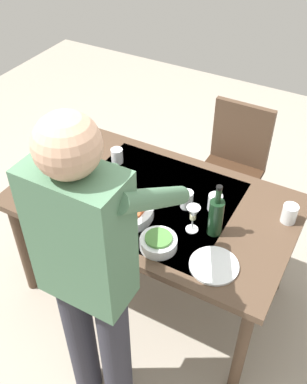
{
  "coord_description": "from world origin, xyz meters",
  "views": [
    {
      "loc": [
        -0.86,
        1.56,
        2.35
      ],
      "look_at": [
        0.0,
        0.0,
        0.81
      ],
      "focal_mm": 41.62,
      "sensor_mm": 36.0,
      "label": 1
    }
  ],
  "objects_px": {
    "water_cup_far_right": "(117,156)",
    "chair_near": "(234,161)",
    "wine_bottle": "(216,216)",
    "side_bowl_salad": "(158,242)",
    "water_cup_near_left": "(187,200)",
    "water_cup_near_right": "(289,214)",
    "dinner_plate_near": "(214,265)",
    "wine_glass_left": "(193,215)",
    "serving_bowl_pasta": "(125,210)",
    "dining_table": "(153,210)",
    "water_cup_far_left": "(215,202)",
    "person_server": "(90,272)"
  },
  "relations": [
    {
      "from": "chair_near",
      "to": "water_cup_near_right",
      "type": "xyz_separation_m",
      "value": [
        -0.51,
        0.64,
        0.28
      ]
    },
    {
      "from": "wine_bottle",
      "to": "wine_glass_left",
      "type": "relative_size",
      "value": 1.96
    },
    {
      "from": "wine_glass_left",
      "to": "serving_bowl_pasta",
      "type": "xyz_separation_m",
      "value": [
        0.35,
        0.07,
        -0.07
      ]
    },
    {
      "from": "serving_bowl_pasta",
      "to": "chair_near",
      "type": "bearing_deg",
      "value": -103.48
    },
    {
      "from": "wine_bottle",
      "to": "water_cup_far_right",
      "type": "distance_m",
      "value": 0.78
    },
    {
      "from": "person_server",
      "to": "dining_table",
      "type": "bearing_deg",
      "value": -81.99
    },
    {
      "from": "dining_table",
      "to": "wine_bottle",
      "type": "height_order",
      "value": "wine_bottle"
    },
    {
      "from": "dining_table",
      "to": "person_server",
      "type": "xyz_separation_m",
      "value": [
        -0.1,
        0.7,
        0.28
      ]
    },
    {
      "from": "dining_table",
      "to": "water_cup_far_right",
      "type": "bearing_deg",
      "value": -28.37
    },
    {
      "from": "dining_table",
      "to": "side_bowl_salad",
      "type": "xyz_separation_m",
      "value": [
        -0.19,
        0.29,
        0.11
      ]
    },
    {
      "from": "water_cup_near_left",
      "to": "dinner_plate_near",
      "type": "relative_size",
      "value": 0.43
    },
    {
      "from": "wine_bottle",
      "to": "water_cup_far_right",
      "type": "xyz_separation_m",
      "value": [
        0.73,
        -0.26,
        -0.07
      ]
    },
    {
      "from": "wine_bottle",
      "to": "water_cup_far_left",
      "type": "relative_size",
      "value": 3.16
    },
    {
      "from": "wine_bottle",
      "to": "water_cup_far_right",
      "type": "relative_size",
      "value": 3.33
    },
    {
      "from": "water_cup_far_right",
      "to": "serving_bowl_pasta",
      "type": "height_order",
      "value": "water_cup_far_right"
    },
    {
      "from": "water_cup_near_left",
      "to": "water_cup_far_left",
      "type": "bearing_deg",
      "value": -158.86
    },
    {
      "from": "wine_glass_left",
      "to": "water_cup_near_right",
      "type": "xyz_separation_m",
      "value": [
        -0.4,
        -0.29,
        -0.05
      ]
    },
    {
      "from": "dining_table",
      "to": "water_cup_far_right",
      "type": "relative_size",
      "value": 17.04
    },
    {
      "from": "dinner_plate_near",
      "to": "chair_near",
      "type": "bearing_deg",
      "value": -74.82
    },
    {
      "from": "serving_bowl_pasta",
      "to": "dinner_plate_near",
      "type": "xyz_separation_m",
      "value": [
        -0.54,
        0.09,
        -0.03
      ]
    },
    {
      "from": "wine_bottle",
      "to": "water_cup_near_right",
      "type": "relative_size",
      "value": 2.94
    },
    {
      "from": "water_cup_near_right",
      "to": "water_cup_far_left",
      "type": "relative_size",
      "value": 1.07
    },
    {
      "from": "dining_table",
      "to": "dinner_plate_near",
      "type": "relative_size",
      "value": 6.59
    },
    {
      "from": "water_cup_near_right",
      "to": "serving_bowl_pasta",
      "type": "height_order",
      "value": "water_cup_near_right"
    },
    {
      "from": "dining_table",
      "to": "wine_glass_left",
      "type": "distance_m",
      "value": 0.35
    },
    {
      "from": "dinner_plate_near",
      "to": "wine_glass_left",
      "type": "bearing_deg",
      "value": -41.08
    },
    {
      "from": "dining_table",
      "to": "dinner_plate_near",
      "type": "xyz_separation_m",
      "value": [
        -0.47,
        0.27,
        0.08
      ]
    },
    {
      "from": "water_cup_far_left",
      "to": "serving_bowl_pasta",
      "type": "xyz_separation_m",
      "value": [
        0.39,
        0.26,
        -0.01
      ]
    },
    {
      "from": "chair_near",
      "to": "wine_glass_left",
      "type": "xyz_separation_m",
      "value": [
        -0.11,
        0.93,
        0.33
      ]
    },
    {
      "from": "serving_bowl_pasta",
      "to": "wine_bottle",
      "type": "bearing_deg",
      "value": -166.69
    },
    {
      "from": "chair_near",
      "to": "person_server",
      "type": "xyz_separation_m",
      "value": [
        0.07,
        1.52,
        0.43
      ]
    },
    {
      "from": "person_server",
      "to": "water_cup_far_left",
      "type": "bearing_deg",
      "value": -105.5
    },
    {
      "from": "dining_table",
      "to": "water_cup_near_right",
      "type": "relative_size",
      "value": 15.07
    },
    {
      "from": "chair_near",
      "to": "wine_bottle",
      "type": "xyz_separation_m",
      "value": [
        -0.21,
        0.89,
        0.34
      ]
    },
    {
      "from": "water_cup_near_left",
      "to": "water_cup_near_right",
      "type": "distance_m",
      "value": 0.52
    },
    {
      "from": "water_cup_far_right",
      "to": "chair_near",
      "type": "bearing_deg",
      "value": -129.23
    },
    {
      "from": "water_cup_near_left",
      "to": "serving_bowl_pasta",
      "type": "xyz_separation_m",
      "value": [
        0.25,
        0.21,
        -0.02
      ]
    },
    {
      "from": "wine_bottle",
      "to": "side_bowl_salad",
      "type": "height_order",
      "value": "wine_bottle"
    },
    {
      "from": "water_cup_far_right",
      "to": "water_cup_near_left",
      "type": "bearing_deg",
      "value": 163.48
    },
    {
      "from": "chair_near",
      "to": "water_cup_far_right",
      "type": "height_order",
      "value": "chair_near"
    },
    {
      "from": "water_cup_far_left",
      "to": "chair_near",
      "type": "bearing_deg",
      "value": -78.67
    },
    {
      "from": "wine_glass_left",
      "to": "water_cup_far_left",
      "type": "bearing_deg",
      "value": -101.32
    },
    {
      "from": "water_cup_near_right",
      "to": "water_cup_far_right",
      "type": "relative_size",
      "value": 1.13
    },
    {
      "from": "dining_table",
      "to": "water_cup_far_left",
      "type": "xyz_separation_m",
      "value": [
        -0.32,
        -0.08,
        0.13
      ]
    },
    {
      "from": "water_cup_near_left",
      "to": "wine_glass_left",
      "type": "bearing_deg",
      "value": 124.82
    },
    {
      "from": "water_cup_near_right",
      "to": "serving_bowl_pasta",
      "type": "bearing_deg",
      "value": 25.75
    },
    {
      "from": "chair_near",
      "to": "water_cup_near_left",
      "type": "bearing_deg",
      "value": 90.85
    },
    {
      "from": "water_cup_far_left",
      "to": "dinner_plate_near",
      "type": "xyz_separation_m",
      "value": [
        -0.15,
        0.36,
        -0.04
      ]
    },
    {
      "from": "water_cup_near_right",
      "to": "wine_glass_left",
      "type": "bearing_deg",
      "value": 36.14
    },
    {
      "from": "chair_near",
      "to": "wine_glass_left",
      "type": "bearing_deg",
      "value": 96.7
    }
  ]
}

